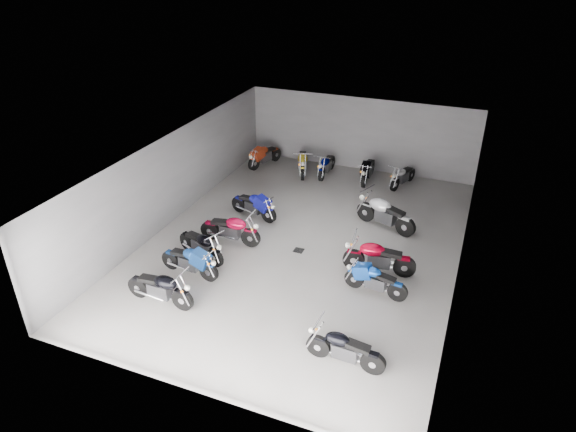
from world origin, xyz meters
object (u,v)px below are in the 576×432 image
(motorcycle_right_a, at_px, (344,349))
(motorcycle_right_d, at_px, (378,258))
(motorcycle_left_d, at_px, (231,229))
(motorcycle_back_d, at_px, (368,170))
(motorcycle_right_c, at_px, (375,280))
(motorcycle_right_f, at_px, (385,214))
(drain_grate, at_px, (299,250))
(motorcycle_back_e, at_px, (403,176))
(motorcycle_back_b, at_px, (303,162))
(motorcycle_left_c, at_px, (201,245))
(motorcycle_left_a, at_px, (160,288))
(motorcycle_back_c, at_px, (326,165))
(motorcycle_back_a, at_px, (264,155))
(motorcycle_left_b, at_px, (190,261))
(motorcycle_left_e, at_px, (254,205))

(motorcycle_right_a, distance_m, motorcycle_right_d, 4.12)
(motorcycle_left_d, relative_size, motorcycle_back_d, 1.04)
(motorcycle_right_c, bearing_deg, motorcycle_right_f, 15.88)
(drain_grate, xyz_separation_m, motorcycle_back_e, (2.20, 6.33, 0.45))
(motorcycle_back_d, bearing_deg, motorcycle_back_b, 3.44)
(motorcycle_back_e, bearing_deg, motorcycle_back_d, 19.11)
(motorcycle_left_d, height_order, motorcycle_right_c, motorcycle_left_d)
(motorcycle_back_b, bearing_deg, motorcycle_back_e, 163.46)
(motorcycle_right_d, height_order, motorcycle_back_d, motorcycle_right_d)
(motorcycle_right_a, distance_m, motorcycle_back_b, 11.55)
(motorcycle_left_c, relative_size, motorcycle_right_a, 0.99)
(motorcycle_left_d, bearing_deg, motorcycle_right_f, 120.67)
(motorcycle_left_a, relative_size, motorcycle_right_c, 1.12)
(motorcycle_right_a, xyz_separation_m, motorcycle_back_c, (-3.90, 10.63, -0.00))
(motorcycle_back_a, bearing_deg, motorcycle_back_e, -159.88)
(motorcycle_left_b, distance_m, motorcycle_right_c, 5.54)
(motorcycle_left_c, relative_size, motorcycle_back_d, 0.94)
(drain_grate, relative_size, motorcycle_right_d, 0.14)
(motorcycle_left_d, relative_size, motorcycle_back_c, 1.10)
(motorcycle_left_d, height_order, motorcycle_back_d, motorcycle_left_d)
(motorcycle_left_c, bearing_deg, motorcycle_back_a, -149.92)
(motorcycle_left_c, xyz_separation_m, motorcycle_left_e, (0.38, 3.14, -0.00))
(motorcycle_back_b, relative_size, motorcycle_back_e, 1.15)
(motorcycle_left_d, relative_size, motorcycle_back_b, 1.03)
(motorcycle_back_d, bearing_deg, drain_grate, 81.56)
(drain_grate, relative_size, motorcycle_back_d, 0.15)
(motorcycle_left_a, height_order, motorcycle_right_a, motorcycle_left_a)
(motorcycle_left_a, xyz_separation_m, motorcycle_right_c, (5.45, 2.67, -0.06))
(motorcycle_left_c, bearing_deg, motorcycle_left_e, -166.26)
(motorcycle_left_b, xyz_separation_m, motorcycle_back_b, (0.46, 8.55, 0.04))
(motorcycle_right_d, bearing_deg, motorcycle_right_c, -178.14)
(motorcycle_left_c, distance_m, motorcycle_right_f, 6.48)
(motorcycle_right_f, distance_m, motorcycle_back_e, 3.77)
(motorcycle_back_b, bearing_deg, motorcycle_right_a, 95.03)
(motorcycle_back_a, xyz_separation_m, motorcycle_back_e, (6.21, 0.12, -0.04))
(motorcycle_right_d, distance_m, motorcycle_back_d, 6.86)
(motorcycle_left_a, relative_size, motorcycle_back_d, 1.03)
(drain_grate, bearing_deg, motorcycle_right_a, -57.25)
(drain_grate, bearing_deg, motorcycle_left_b, -135.71)
(motorcycle_back_b, bearing_deg, motorcycle_left_d, 68.06)
(motorcycle_left_e, bearing_deg, motorcycle_back_e, 150.98)
(motorcycle_right_c, relative_size, motorcycle_back_d, 0.91)
(drain_grate, bearing_deg, motorcycle_back_e, 70.84)
(motorcycle_back_a, bearing_deg, motorcycle_left_a, 116.88)
(motorcycle_right_f, relative_size, motorcycle_back_e, 1.24)
(motorcycle_back_b, height_order, motorcycle_back_d, motorcycle_back_b)
(motorcycle_right_f, bearing_deg, motorcycle_back_e, 21.58)
(motorcycle_left_b, relative_size, motorcycle_right_a, 1.03)
(motorcycle_left_d, relative_size, motorcycle_right_f, 0.96)
(drain_grate, distance_m, motorcycle_right_d, 2.76)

